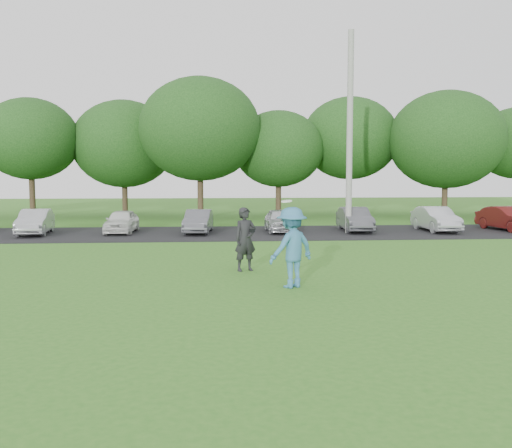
# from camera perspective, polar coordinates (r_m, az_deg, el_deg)

# --- Properties ---
(ground) EXTENTS (100.00, 100.00, 0.00)m
(ground) POSITION_cam_1_polar(r_m,az_deg,el_deg) (13.99, 1.14, -6.61)
(ground) COLOR #306C1F
(ground) RESTS_ON ground
(parking_lot) EXTENTS (32.00, 6.50, 0.03)m
(parking_lot) POSITION_cam_1_polar(r_m,az_deg,el_deg) (26.81, -1.60, -0.90)
(parking_lot) COLOR black
(parking_lot) RESTS_ON ground
(utility_pole) EXTENTS (0.28, 0.28, 9.32)m
(utility_pole) POSITION_cam_1_polar(r_m,az_deg,el_deg) (26.93, 9.35, 8.96)
(utility_pole) COLOR #969691
(utility_pole) RESTS_ON ground
(frisbee_player) EXTENTS (1.49, 1.32, 2.19)m
(frisbee_player) POSITION_cam_1_polar(r_m,az_deg,el_deg) (14.17, 3.58, -2.35)
(frisbee_player) COLOR teal
(frisbee_player) RESTS_ON ground
(camera_bystander) EXTENTS (0.79, 0.66, 1.85)m
(camera_bystander) POSITION_cam_1_polar(r_m,az_deg,el_deg) (16.52, -1.07, -1.53)
(camera_bystander) COLOR black
(camera_bystander) RESTS_ON ground
(parked_cars) EXTENTS (28.51, 4.56, 1.19)m
(parked_cars) POSITION_cam_1_polar(r_m,az_deg,el_deg) (26.89, -4.53, 0.36)
(parked_cars) COLOR white
(parked_cars) RESTS_ON parking_lot
(tree_row) EXTENTS (42.39, 9.85, 8.64)m
(tree_row) POSITION_cam_1_polar(r_m,az_deg,el_deg) (36.55, -0.02, 8.41)
(tree_row) COLOR #38281C
(tree_row) RESTS_ON ground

